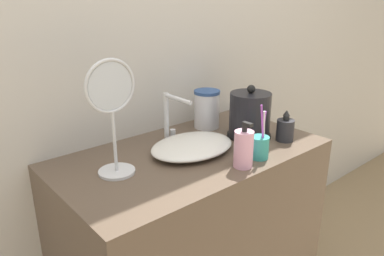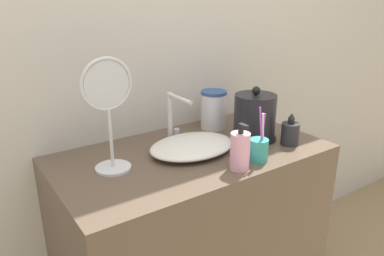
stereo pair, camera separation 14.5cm
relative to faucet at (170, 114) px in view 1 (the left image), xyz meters
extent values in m
cube|color=beige|center=(0.00, 0.17, 0.30)|extent=(6.00, 0.04, 2.60)
cube|color=brown|center=(0.00, -0.14, -0.56)|extent=(1.08, 0.59, 0.88)
ellipsoid|color=silver|center=(0.00, -0.14, -0.10)|extent=(0.35, 0.26, 0.05)
cylinder|color=silver|center=(0.00, 0.02, -0.02)|extent=(0.02, 0.02, 0.21)
cylinder|color=silver|center=(0.00, -0.06, 0.08)|extent=(0.02, 0.16, 0.02)
cylinder|color=silver|center=(0.03, 0.02, -0.10)|extent=(0.02, 0.02, 0.04)
cylinder|color=black|center=(0.30, -0.18, -0.11)|extent=(0.19, 0.19, 0.01)
cylinder|color=black|center=(0.30, -0.18, -0.02)|extent=(0.18, 0.18, 0.20)
sphere|color=black|center=(0.30, -0.18, 0.09)|extent=(0.04, 0.04, 0.04)
cylinder|color=teal|center=(0.15, -0.36, -0.08)|extent=(0.07, 0.07, 0.09)
cylinder|color=#B24CCC|center=(0.16, -0.36, -0.01)|extent=(0.01, 0.02, 0.15)
cylinder|color=#B24CCC|center=(0.15, -0.37, 0.00)|extent=(0.03, 0.01, 0.18)
cylinder|color=white|center=(0.16, -0.37, -0.01)|extent=(0.03, 0.02, 0.16)
cylinder|color=#EAA8C6|center=(0.05, -0.37, -0.05)|extent=(0.07, 0.07, 0.14)
cylinder|color=black|center=(0.05, -0.37, 0.03)|extent=(0.02, 0.02, 0.02)
cube|color=black|center=(0.05, -0.38, 0.05)|extent=(0.02, 0.04, 0.01)
cylinder|color=#28282D|center=(0.38, -0.31, -0.07)|extent=(0.07, 0.07, 0.09)
cylinder|color=black|center=(0.38, -0.31, -0.02)|extent=(0.03, 0.03, 0.02)
cone|color=black|center=(0.38, -0.31, 0.00)|extent=(0.03, 0.03, 0.02)
cylinder|color=silver|center=(-0.33, -0.11, -0.12)|extent=(0.13, 0.13, 0.01)
cylinder|color=silver|center=(-0.33, -0.11, 0.00)|extent=(0.01, 0.01, 0.22)
torus|color=silver|center=(-0.33, -0.11, 0.19)|extent=(0.18, 0.01, 0.18)
cylinder|color=silver|center=(-0.33, -0.11, 0.19)|extent=(0.16, 0.00, 0.16)
cylinder|color=silver|center=(0.24, 0.03, -0.04)|extent=(0.12, 0.12, 0.16)
cylinder|color=#2D4C84|center=(0.24, 0.03, 0.05)|extent=(0.12, 0.12, 0.01)
camera|label=1|loc=(-0.89, -1.19, 0.47)|focal=35.00mm
camera|label=2|loc=(-0.78, -1.27, 0.47)|focal=35.00mm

